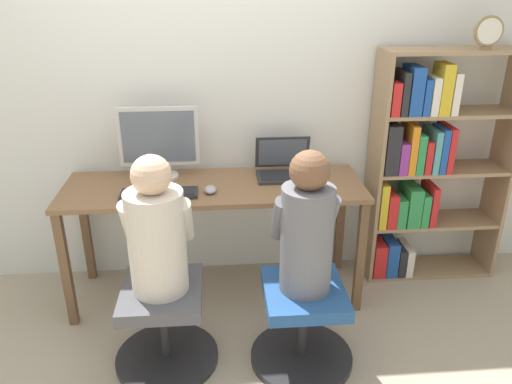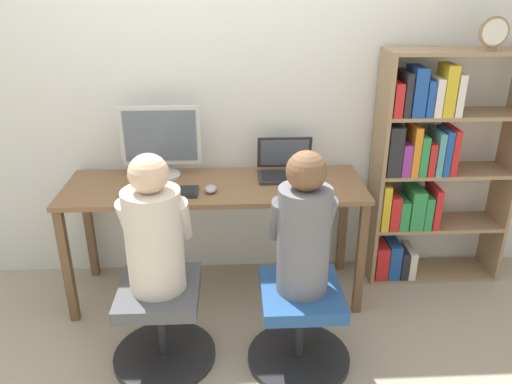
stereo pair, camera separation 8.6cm
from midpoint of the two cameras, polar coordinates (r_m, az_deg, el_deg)
The scene contains 13 objects.
ground_plane at distance 3.19m, azimuth -5.15°, elevation -14.30°, with size 14.00×14.00×0.00m, color tan.
wall_back at distance 3.24m, azimuth -5.97°, elevation 11.83°, with size 10.00×0.05×2.60m.
desk at distance 3.08m, azimuth -5.60°, elevation -0.73°, with size 1.83×0.59×0.78m.
desktop_monitor at distance 3.14m, azimuth -11.82°, elevation 5.53°, with size 0.49×0.21×0.45m.
laptop at distance 3.17m, azimuth 2.43°, elevation 2.73°, with size 0.35×0.28×0.24m.
keyboard at distance 2.95m, azimuth -11.82°, elevation -0.16°, with size 0.44×0.15×0.03m.
computer_mouse_by_keyboard at distance 2.94m, azimuth -6.08°, elevation 0.28°, with size 0.07×0.10×0.04m.
office_chair_left at distance 2.80m, azimuth -11.32°, elevation -14.57°, with size 0.56×0.56×0.47m.
office_chair_right at distance 2.76m, azimuth 4.44°, elevation -14.73°, with size 0.56×0.56×0.47m.
person_at_monitor at distance 2.51m, azimuth -12.29°, elevation -4.51°, with size 0.35×0.33×0.72m.
person_at_laptop at distance 2.46m, azimuth 4.83°, elevation -4.17°, with size 0.32×0.32×0.74m.
bookshelf at distance 3.43m, azimuth 17.63°, elevation 2.51°, with size 0.89×0.29×1.55m.
desk_clock at distance 3.29m, azimuth 24.35°, elevation 16.33°, with size 0.17×0.03×0.19m.
Camera 1 is at (0.03, -2.52, 1.94)m, focal length 35.00 mm.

